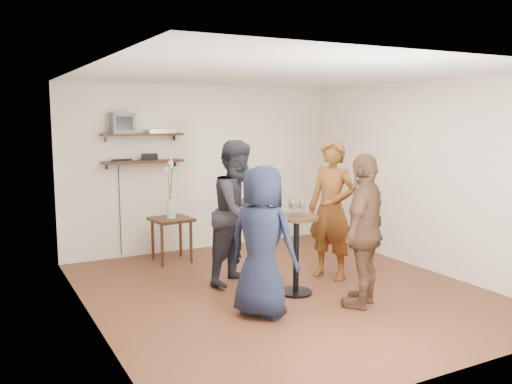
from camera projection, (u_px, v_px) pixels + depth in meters
room at (283, 185)px, 6.45m from camera, size 4.58×5.08×2.68m
shelf_upper at (143, 135)px, 7.98m from camera, size 1.20×0.25×0.04m
shelf_lower at (143, 162)px, 8.04m from camera, size 1.20×0.25×0.04m
crt_monitor at (122, 123)px, 7.82m from camera, size 0.32×0.30×0.30m
dvd_deck at (161, 131)px, 8.11m from camera, size 0.40×0.24×0.06m
radio at (150, 157)px, 8.07m from camera, size 0.22×0.10×0.10m
power_strip at (122, 160)px, 7.93m from camera, size 0.30×0.05×0.03m
side_table at (171, 225)px, 7.89m from camera, size 0.60×0.60×0.65m
vase_lilies at (171, 199)px, 7.83m from camera, size 0.19×0.19×0.90m
drinks_table at (296, 244)px, 6.44m from camera, size 0.52×0.52×0.95m
wine_glass_fl at (293, 205)px, 6.32m from camera, size 0.07×0.07×0.21m
wine_glass_fr at (302, 205)px, 6.37m from camera, size 0.07×0.07×0.20m
wine_glass_bl at (292, 203)px, 6.43m from camera, size 0.07×0.07×0.21m
wine_glass_br at (297, 204)px, 6.40m from camera, size 0.07×0.07×0.20m
person_plaid at (332, 210)px, 7.05m from camera, size 0.67×0.78×1.82m
person_dark at (239, 212)px, 6.85m from camera, size 1.11×1.03×1.82m
person_navy at (262, 241)px, 5.70m from camera, size 0.86×0.94×1.62m
person_brown at (364, 231)px, 6.01m from camera, size 1.07×0.90×1.72m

